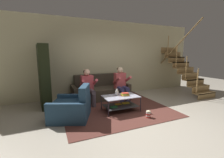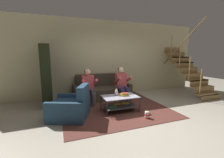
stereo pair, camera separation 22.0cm
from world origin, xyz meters
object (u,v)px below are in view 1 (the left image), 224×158
bookshelf (43,83)px  popcorn_tub (148,114)px  vase (117,92)px  couch (100,91)px  coffee_table (121,101)px  book_stack (125,94)px  armchair (72,108)px  person_seated_right (121,83)px  person_seated_left (88,86)px

bookshelf → popcorn_tub: bearing=-37.3°
vase → bookshelf: (-1.95, 1.06, 0.25)m
couch → vase: (0.06, -1.31, 0.24)m
vase → coffee_table: bearing=-57.1°
couch → coffee_table: 1.42m
book_stack → couch: bearing=100.8°
vase → armchair: bearing=-176.0°
vase → bookshelf: bookshelf is taller
person_seated_right → popcorn_tub: person_seated_right is taller
coffee_table → popcorn_tub: (0.44, -0.72, -0.19)m
bookshelf → book_stack: bearing=-28.3°
person_seated_left → popcorn_tub: bearing=-54.0°
bookshelf → popcorn_tub: size_ratio=9.92×
person_seated_left → coffee_table: person_seated_left is taller
person_seated_right → armchair: bearing=-154.3°
vase → popcorn_tub: vase is taller
person_seated_right → book_stack: person_seated_right is taller
person_seated_right → popcorn_tub: bearing=-90.7°
couch → person_seated_left: size_ratio=1.79×
coffee_table → book_stack: book_stack is taller
couch → bookshelf: bearing=-172.3°
popcorn_tub → bookshelf: bearing=142.7°
bookshelf → armchair: size_ratio=1.61×
armchair → person_seated_left: bearing=53.9°
book_stack → popcorn_tub: 0.87m
couch → vase: bearing=-87.2°
person_seated_left → armchair: size_ratio=0.97×
armchair → popcorn_tub: (1.80, -0.73, -0.18)m
coffee_table → person_seated_right: bearing=62.6°
coffee_table → armchair: 1.36m
popcorn_tub → armchair: bearing=157.8°
coffee_table → armchair: size_ratio=0.84×
person_seated_right → armchair: (-1.82, -0.87, -0.36)m
person_seated_left → vase: bearing=-50.1°
coffee_table → armchair: bearing=179.4°
couch → coffee_table: (0.13, -1.42, 0.00)m
person_seated_left → coffee_table: (0.72, -0.89, -0.34)m
couch → person_seated_right: size_ratio=1.74×
popcorn_tub → book_stack: bearing=112.8°
coffee_table → armchair: armchair is taller
armchair → book_stack: bearing=-0.6°
coffee_table → book_stack: size_ratio=4.11×
couch → book_stack: 1.46m
person_seated_right → armchair: person_seated_right is taller
person_seated_left → bookshelf: bookshelf is taller
person_seated_right → armchair: 2.05m
book_stack → armchair: size_ratio=0.21×
coffee_table → person_seated_left: bearing=129.2°
book_stack → bookshelf: (-2.16, 1.16, 0.30)m
person_seated_left → person_seated_right: 1.18m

